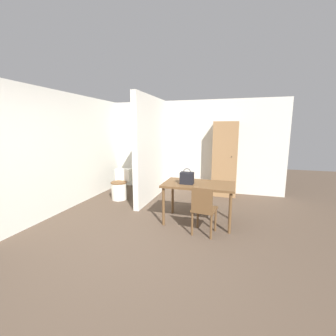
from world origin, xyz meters
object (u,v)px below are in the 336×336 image
object	(u,v)px
dining_table	(199,188)
handbag	(187,178)
wooden_chair	(203,209)
wooden_cabinet	(225,159)
toilet	(120,186)

from	to	relation	value
dining_table	handbag	distance (m)	0.29
wooden_chair	wooden_cabinet	world-z (taller)	wooden_cabinet
dining_table	wooden_cabinet	distance (m)	2.00
dining_table	wooden_chair	distance (m)	0.56
handbag	dining_table	bearing A→B (deg)	24.65
toilet	handbag	size ratio (longest dim) A/B	2.55
dining_table	wooden_cabinet	size ratio (longest dim) A/B	0.67
dining_table	wooden_cabinet	world-z (taller)	wooden_cabinet
wooden_chair	handbag	bearing A→B (deg)	140.24
dining_table	handbag	world-z (taller)	handbag
dining_table	wooden_chair	size ratio (longest dim) A/B	1.56
handbag	wooden_cabinet	distance (m)	2.11
wooden_cabinet	handbag	bearing A→B (deg)	-105.71
wooden_chair	dining_table	bearing A→B (deg)	115.99
handbag	toilet	bearing A→B (deg)	152.68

